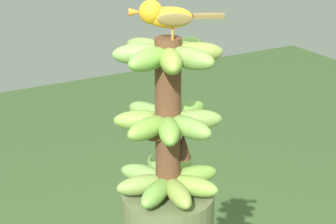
% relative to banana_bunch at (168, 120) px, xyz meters
% --- Properties ---
extents(banana_bunch, '(0.24, 0.24, 0.36)m').
position_rel_banana_bunch_xyz_m(banana_bunch, '(0.00, 0.00, 0.00)').
color(banana_bunch, brown).
rests_on(banana_bunch, banana_tree).
extents(perched_bird, '(0.18, 0.10, 0.08)m').
position_rel_banana_bunch_xyz_m(perched_bird, '(-0.01, -0.00, 0.23)').
color(perched_bird, '#C68933').
rests_on(perched_bird, banana_bunch).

